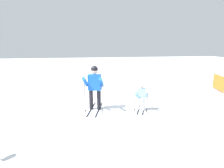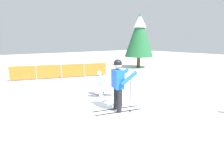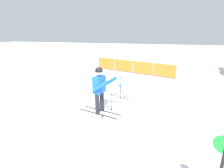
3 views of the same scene
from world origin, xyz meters
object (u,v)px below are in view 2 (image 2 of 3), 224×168
skier_child (100,82)px  safety_fence (61,71)px  conifer_far (139,35)px  skier_adult (118,81)px

skier_child → safety_fence: bearing=114.2°
skier_child → conifer_far: conifer_far is taller
skier_child → safety_fence: size_ratio=0.19×
skier_adult → conifer_far: (7.51, 6.49, 1.76)m
skier_adult → conifer_far: 10.08m
skier_adult → conifer_far: bearing=57.0°
skier_adult → skier_child: (0.41, 1.70, -0.39)m
conifer_far → safety_fence: bearing=-176.7°
skier_child → conifer_far: bearing=58.9°
safety_fence → conifer_far: 7.42m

